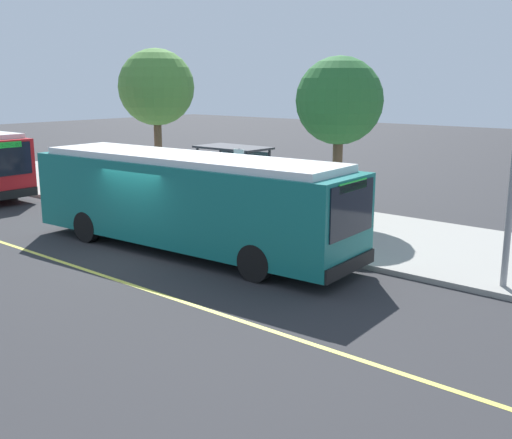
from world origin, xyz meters
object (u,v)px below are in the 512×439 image
waiting_bench (242,197)px  route_sign_post (239,179)px  pedestrian_commuter (192,192)px  transit_bus_main (187,199)px

waiting_bench → route_sign_post: 4.13m
waiting_bench → pedestrian_commuter: pedestrian_commuter is taller
transit_bus_main → waiting_bench: 5.98m
transit_bus_main → waiting_bench: (-2.52, 5.33, -0.98)m
transit_bus_main → pedestrian_commuter: (-2.87, 2.93, -0.50)m
transit_bus_main → pedestrian_commuter: transit_bus_main is taller
waiting_bench → route_sign_post: (2.53, -2.98, 1.32)m
waiting_bench → route_sign_post: size_ratio=0.57×
transit_bus_main → waiting_bench: transit_bus_main is taller
transit_bus_main → pedestrian_commuter: 4.13m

